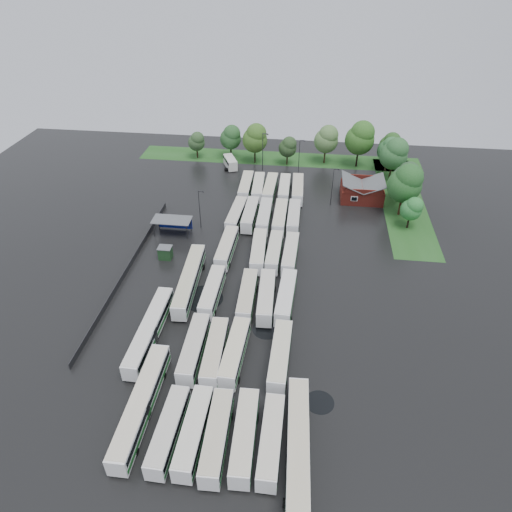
# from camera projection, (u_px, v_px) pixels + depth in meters

# --- Properties ---
(ground) EXTENTS (160.00, 160.00, 0.00)m
(ground) POSITION_uv_depth(u_px,v_px,m) (236.00, 306.00, 79.17)
(ground) COLOR black
(ground) RESTS_ON ground
(brick_building) EXTENTS (10.07, 8.60, 5.39)m
(brick_building) POSITION_uv_depth(u_px,v_px,m) (362.00, 192.00, 110.36)
(brick_building) COLOR maroon
(brick_building) RESTS_ON ground
(wash_shed) EXTENTS (8.20, 4.20, 3.58)m
(wash_shed) POSITION_uv_depth(u_px,v_px,m) (172.00, 221.00, 97.04)
(wash_shed) COLOR #2D2D30
(wash_shed) RESTS_ON ground
(utility_hut) EXTENTS (2.70, 2.20, 2.62)m
(utility_hut) POSITION_uv_depth(u_px,v_px,m) (165.00, 253.00, 90.26)
(utility_hut) COLOR #153518
(utility_hut) RESTS_ON ground
(grass_strip_north) EXTENTS (80.00, 10.00, 0.01)m
(grass_strip_north) POSITION_uv_depth(u_px,v_px,m) (279.00, 158.00, 131.51)
(grass_strip_north) COLOR #1E4D1A
(grass_strip_north) RESTS_ON ground
(grass_strip_east) EXTENTS (10.00, 50.00, 0.01)m
(grass_strip_east) POSITION_uv_depth(u_px,v_px,m) (402.00, 201.00, 110.45)
(grass_strip_east) COLOR #1E4D1A
(grass_strip_east) RESTS_ON ground
(west_fence) EXTENTS (0.10, 50.00, 1.20)m
(west_fence) POSITION_uv_depth(u_px,v_px,m) (129.00, 267.00, 87.55)
(west_fence) COLOR #2D2D30
(west_fence) RESTS_ON ground
(bus_r0c0) EXTENTS (2.78, 11.92, 3.30)m
(bus_r0c0) POSITION_uv_depth(u_px,v_px,m) (169.00, 430.00, 57.32)
(bus_r0c0) COLOR white
(bus_r0c0) RESTS_ON ground
(bus_r0c1) EXTENTS (2.70, 12.16, 3.38)m
(bus_r0c1) POSITION_uv_depth(u_px,v_px,m) (194.00, 432.00, 57.14)
(bus_r0c1) COLOR white
(bus_r0c1) RESTS_ON ground
(bus_r0c2) EXTENTS (2.96, 12.39, 3.43)m
(bus_r0c2) POSITION_uv_depth(u_px,v_px,m) (217.00, 436.00, 56.62)
(bus_r0c2) COLOR white
(bus_r0c2) RESTS_ON ground
(bus_r0c3) EXTENTS (3.00, 12.39, 3.43)m
(bus_r0c3) POSITION_uv_depth(u_px,v_px,m) (245.00, 436.00, 56.63)
(bus_r0c3) COLOR white
(bus_r0c3) RESTS_ON ground
(bus_r0c4) EXTENTS (2.59, 11.92, 3.32)m
(bus_r0c4) POSITION_uv_depth(u_px,v_px,m) (271.00, 440.00, 56.21)
(bus_r0c4) COLOR white
(bus_r0c4) RESTS_ON ground
(bus_r1c0) EXTENTS (2.85, 12.53, 3.48)m
(bus_r1c0) POSITION_uv_depth(u_px,v_px,m) (194.00, 348.00, 68.56)
(bus_r1c0) COLOR white
(bus_r1c0) RESTS_ON ground
(bus_r1c1) EXTENTS (3.00, 12.27, 3.39)m
(bus_r1c1) POSITION_uv_depth(u_px,v_px,m) (215.00, 352.00, 68.03)
(bus_r1c1) COLOR white
(bus_r1c1) RESTS_ON ground
(bus_r1c2) EXTENTS (3.14, 12.40, 3.42)m
(bus_r1c2) POSITION_uv_depth(u_px,v_px,m) (235.00, 352.00, 68.02)
(bus_r1c2) COLOR white
(bus_r1c2) RESTS_ON ground
(bus_r1c4) EXTENTS (2.90, 12.55, 3.48)m
(bus_r1c4) POSITION_uv_depth(u_px,v_px,m) (280.00, 356.00, 67.33)
(bus_r1c4) COLOR white
(bus_r1c4) RESTS_ON ground
(bus_r2c0) EXTENTS (2.65, 12.04, 3.35)m
(bus_r2c0) POSITION_uv_depth(u_px,v_px,m) (212.00, 292.00, 79.59)
(bus_r2c0) COLOR white
(bus_r2c0) RESTS_ON ground
(bus_r2c2) EXTENTS (2.83, 12.08, 3.35)m
(bus_r2c2) POSITION_uv_depth(u_px,v_px,m) (247.00, 296.00, 78.66)
(bus_r2c2) COLOR white
(bus_r2c2) RESTS_ON ground
(bus_r2c3) EXTENTS (3.10, 12.40, 3.43)m
(bus_r2c3) POSITION_uv_depth(u_px,v_px,m) (266.00, 297.00, 78.38)
(bus_r2c3) COLOR white
(bus_r2c3) RESTS_ON ground
(bus_r2c4) EXTENTS (3.16, 12.47, 3.44)m
(bus_r2c4) POSITION_uv_depth(u_px,v_px,m) (286.00, 297.00, 78.35)
(bus_r2c4) COLOR white
(bus_r2c4) RESTS_ON ground
(bus_r3c0) EXTENTS (2.89, 12.39, 3.43)m
(bus_r3c0) POSITION_uv_depth(u_px,v_px,m) (227.00, 248.00, 90.65)
(bus_r3c0) COLOR white
(bus_r3c0) RESTS_ON ground
(bus_r3c2) EXTENTS (3.22, 12.54, 3.46)m
(bus_r3c2) POSITION_uv_depth(u_px,v_px,m) (259.00, 251.00, 89.67)
(bus_r3c2) COLOR white
(bus_r3c2) RESTS_ON ground
(bus_r3c3) EXTENTS (2.67, 11.94, 3.31)m
(bus_r3c3) POSITION_uv_depth(u_px,v_px,m) (274.00, 252.00, 89.55)
(bus_r3c3) COLOR white
(bus_r3c3) RESTS_ON ground
(bus_r3c4) EXTENTS (2.87, 12.00, 3.32)m
(bus_r3c4) POSITION_uv_depth(u_px,v_px,m) (290.00, 254.00, 89.03)
(bus_r3c4) COLOR white
(bus_r3c4) RESTS_ON ground
(bus_r4c0) EXTENTS (3.23, 12.37, 3.41)m
(bus_r4c0) POSITION_uv_depth(u_px,v_px,m) (236.00, 215.00, 101.40)
(bus_r4c0) COLOR white
(bus_r4c0) RESTS_ON ground
(bus_r4c1) EXTENTS (2.68, 12.13, 3.37)m
(bus_r4c1) POSITION_uv_depth(u_px,v_px,m) (250.00, 214.00, 101.50)
(bus_r4c1) COLOR white
(bus_r4c1) RESTS_ON ground
(bus_r4c2) EXTENTS (2.78, 12.35, 3.43)m
(bus_r4c2) POSITION_uv_depth(u_px,v_px,m) (265.00, 216.00, 100.83)
(bus_r4c2) COLOR white
(bus_r4c2) RESTS_ON ground
(bus_r4c3) EXTENTS (2.65, 12.38, 3.44)m
(bus_r4c3) POSITION_uv_depth(u_px,v_px,m) (280.00, 217.00, 100.41)
(bus_r4c3) COLOR white
(bus_r4c3) RESTS_ON ground
(bus_r4c4) EXTENTS (2.59, 12.00, 3.34)m
(bus_r4c4) POSITION_uv_depth(u_px,v_px,m) (294.00, 217.00, 100.55)
(bus_r4c4) COLOR white
(bus_r4c4) RESTS_ON ground
(bus_r5c0) EXTENTS (2.92, 12.41, 3.44)m
(bus_r5c0) POSITION_uv_depth(u_px,v_px,m) (246.00, 186.00, 112.77)
(bus_r5c0) COLOR white
(bus_r5c0) RESTS_ON ground
(bus_r5c1) EXTENTS (3.10, 12.11, 3.34)m
(bus_r5c1) POSITION_uv_depth(u_px,v_px,m) (258.00, 187.00, 112.41)
(bus_r5c1) COLOR white
(bus_r5c1) RESTS_ON ground
(bus_r5c2) EXTENTS (2.84, 12.36, 3.43)m
(bus_r5c2) POSITION_uv_depth(u_px,v_px,m) (270.00, 188.00, 111.89)
(bus_r5c2) COLOR white
(bus_r5c2) RESTS_ON ground
(bus_r5c3) EXTENTS (2.74, 11.92, 3.31)m
(bus_r5c3) POSITION_uv_depth(u_px,v_px,m) (284.00, 189.00, 111.88)
(bus_r5c3) COLOR white
(bus_r5c3) RESTS_ON ground
(bus_r5c4) EXTENTS (2.99, 12.49, 3.46)m
(bus_r5c4) POSITION_uv_depth(u_px,v_px,m) (298.00, 189.00, 111.45)
(bus_r5c4) COLOR white
(bus_r5c4) RESTS_ON ground
(artic_bus_west_a) EXTENTS (2.70, 18.65, 3.46)m
(artic_bus_west_a) POSITION_uv_depth(u_px,v_px,m) (141.00, 404.00, 60.46)
(artic_bus_west_a) COLOR white
(artic_bus_west_a) RESTS_ON ground
(artic_bus_west_b) EXTENTS (3.50, 18.81, 3.47)m
(artic_bus_west_b) POSITION_uv_depth(u_px,v_px,m) (189.00, 280.00, 82.14)
(artic_bus_west_b) COLOR white
(artic_bus_west_b) RESTS_ON ground
(artic_bus_west_c) EXTENTS (2.74, 18.12, 3.36)m
(artic_bus_west_c) POSITION_uv_depth(u_px,v_px,m) (150.00, 330.00, 71.77)
(artic_bus_west_c) COLOR white
(artic_bus_west_c) RESTS_ON ground
(artic_bus_east) EXTENTS (3.47, 18.93, 3.50)m
(artic_bus_east) POSITION_uv_depth(u_px,v_px,m) (298.00, 448.00, 55.27)
(artic_bus_east) COLOR white
(artic_bus_east) RESTS_ON ground
(minibus) EXTENTS (4.90, 7.01, 2.88)m
(minibus) POSITION_uv_depth(u_px,v_px,m) (230.00, 162.00, 125.46)
(minibus) COLOR silver
(minibus) RESTS_ON ground
(tree_north_0) EXTENTS (4.73, 4.72, 7.82)m
(tree_north_0) POSITION_uv_depth(u_px,v_px,m) (197.00, 141.00, 128.98)
(tree_north_0) COLOR black
(tree_north_0) RESTS_ON ground
(tree_north_1) EXTENTS (5.92, 5.92, 9.81)m
(tree_north_1) POSITION_uv_depth(u_px,v_px,m) (231.00, 137.00, 128.15)
(tree_north_1) COLOR black
(tree_north_1) RESTS_ON ground
(tree_north_2) EXTENTS (6.89, 6.89, 11.41)m
(tree_north_2) POSITION_uv_depth(u_px,v_px,m) (255.00, 138.00, 124.76)
(tree_north_2) COLOR black
(tree_north_2) RESTS_ON ground
(tree_north_3) EXTENTS (4.95, 4.95, 8.19)m
(tree_north_3) POSITION_uv_depth(u_px,v_px,m) (288.00, 147.00, 125.01)
(tree_north_3) COLOR #2F2214
(tree_north_3) RESTS_ON ground
(tree_north_4) EXTENTS (6.63, 6.63, 10.97)m
(tree_north_4) POSITION_uv_depth(u_px,v_px,m) (327.00, 139.00, 124.93)
(tree_north_4) COLOR #392417
(tree_north_4) RESTS_ON ground
(tree_north_5) EXTENTS (7.87, 7.87, 13.04)m
(tree_north_5) POSITION_uv_depth(u_px,v_px,m) (361.00, 138.00, 122.06)
(tree_north_5) COLOR black
(tree_north_5) RESTS_ON ground
(tree_north_6) EXTENTS (5.71, 5.71, 9.46)m
(tree_north_6) POSITION_uv_depth(u_px,v_px,m) (390.00, 144.00, 124.30)
(tree_north_6) COLOR #352318
(tree_north_6) RESTS_ON ground
(tree_east_0) EXTENTS (4.62, 4.59, 7.60)m
(tree_east_0) POSITION_uv_depth(u_px,v_px,m) (412.00, 208.00, 97.57)
(tree_east_0) COLOR black
(tree_east_0) RESTS_ON ground
(tree_east_1) EXTENTS (7.61, 7.61, 12.60)m
(tree_east_1) POSITION_uv_depth(u_px,v_px,m) (406.00, 183.00, 100.37)
(tree_east_1) COLOR #331D10
(tree_east_1) RESTS_ON ground
(tree_east_2) EXTENTS (6.18, 6.18, 10.24)m
(tree_east_2) POSITION_uv_depth(u_px,v_px,m) (406.00, 176.00, 106.64)
(tree_east_2) COLOR black
(tree_east_2) RESTS_ON ground
(tree_east_3) EXTENTS (7.08, 7.08, 11.72)m
(tree_east_3) POSITION_uv_depth(u_px,v_px,m) (395.00, 153.00, 115.40)
(tree_east_3) COLOR black
(tree_east_3) RESTS_ON ground
(tree_east_4) EXTENTS (5.89, 5.89, 9.75)m
(tree_east_4) POSITION_uv_depth(u_px,v_px,m) (389.00, 149.00, 120.81)
(tree_east_4) COLOR #382B1D
(tree_east_4) RESTS_ON ground
(lamp_post_ne) EXTENTS (1.45, 0.28, 9.39)m
(lamp_post_ne) POSITION_uv_depth(u_px,v_px,m) (333.00, 184.00, 105.74)
(lamp_post_ne) COLOR #2D2D30
(lamp_post_ne) RESTS_ON ground
(lamp_post_nw) EXTENTS (1.40, 0.27, 9.12)m
(lamp_post_nw) POSITION_uv_depth(u_px,v_px,m) (200.00, 207.00, 97.30)
(lamp_post_nw) COLOR #2D2D30
(lamp_post_nw) RESTS_ON ground
(lamp_post_back_w) EXTENTS (1.62, 0.31, 10.50)m
(lamp_post_back_w) POSITION_uv_depth(u_px,v_px,m) (263.00, 149.00, 121.27)
(lamp_post_back_w) COLOR #2D2D30
(lamp_post_back_w) RESTS_ON ground
(lamp_post_back_e) EXTENTS (1.46, 0.28, 9.46)m
(lamp_post_back_e) POSITION_uv_depth(u_px,v_px,m) (300.00, 154.00, 119.98)
(lamp_post_back_e) COLOR #2D2D30
(lamp_post_back_e) RESTS_ON ground
(puddle_0) EXTENTS (3.82, 3.82, 0.01)m
(puddle_0) POSITION_uv_depth(u_px,v_px,m) (183.00, 411.00, 61.83)
(puddle_0) COLOR black
(puddle_0) RESTS_ON ground
(puddle_1) EXTENTS (2.88, 2.88, 0.01)m
(puddle_1) POSITION_uv_depth(u_px,v_px,m) (248.00, 420.00, 60.63)
(puddle_1) COLOR black
(puddle_1) RESTS_ON ground
(puddle_2) EXTENTS (7.25, 7.25, 0.01)m
(puddle_2) POSITION_uv_depth(u_px,v_px,m) (203.00, 298.00, 80.92)
(puddle_2) COLOR black
(puddle_2) RESTS_ON ground
(puddle_3) EXTENTS (4.74, 4.74, 0.01)m
(puddle_3) POSITION_uv_depth(u_px,v_px,m) (267.00, 329.00, 74.57)
(puddle_3) COLOR black
(puddle_3) RESTS_ON ground
(puddle_4) EXTENTS (4.07, 4.07, 0.01)m
(puddle_4) POSITION_uv_depth(u_px,v_px,m) (320.00, 402.00, 62.93)
(puddle_4) COLOR black
(puddle_4) RESTS_ON ground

